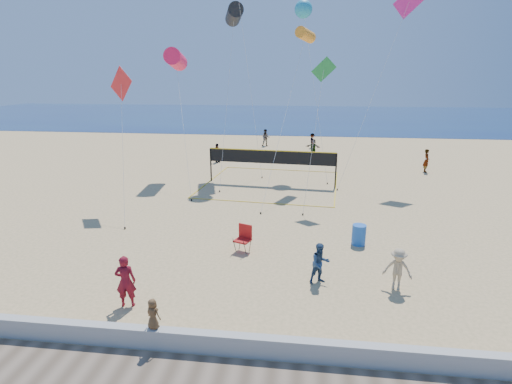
# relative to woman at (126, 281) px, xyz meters

# --- Properties ---
(ground) EXTENTS (120.00, 120.00, 0.00)m
(ground) POSITION_rel_woman_xyz_m (2.68, 1.11, -0.87)
(ground) COLOR #D8B07A
(ground) RESTS_ON ground
(ocean) EXTENTS (140.00, 50.00, 0.03)m
(ocean) POSITION_rel_woman_xyz_m (2.68, 63.11, -0.86)
(ocean) COLOR navy
(ocean) RESTS_ON ground
(seawall) EXTENTS (32.00, 0.30, 0.60)m
(seawall) POSITION_rel_woman_xyz_m (2.68, -1.89, -0.57)
(seawall) COLOR #ABAAA6
(seawall) RESTS_ON ground
(woman) EXTENTS (0.71, 0.55, 1.75)m
(woman) POSITION_rel_woman_xyz_m (0.00, 0.00, 0.00)
(woman) COLOR maroon
(woman) RESTS_ON ground
(toddler) EXTENTS (0.49, 0.40, 0.86)m
(toddler) POSITION_rel_woman_xyz_m (1.63, -1.85, 0.16)
(toddler) COLOR brown
(toddler) RESTS_ON seawall
(bystander_a) EXTENTS (0.90, 0.81, 1.50)m
(bystander_a) POSITION_rel_woman_xyz_m (6.19, 2.28, -0.12)
(bystander_a) COLOR navy
(bystander_a) RESTS_ON ground
(bystander_b) EXTENTS (1.09, 0.81, 1.51)m
(bystander_b) POSITION_rel_woman_xyz_m (8.82, 2.14, -0.12)
(bystander_b) COLOR tan
(bystander_b) RESTS_ON ground
(far_person_0) EXTENTS (0.91, 0.98, 1.62)m
(far_person_0) POSITION_rel_woman_xyz_m (-1.89, 22.00, -0.07)
(far_person_0) COLOR gray
(far_person_0) RESTS_ON ground
(far_person_1) EXTENTS (1.47, 0.94, 1.52)m
(far_person_1) POSITION_rel_woman_xyz_m (6.27, 26.15, -0.11)
(far_person_1) COLOR gray
(far_person_1) RESTS_ON ground
(far_person_2) EXTENTS (0.46, 0.67, 1.78)m
(far_person_2) POSITION_rel_woman_xyz_m (14.75, 20.47, 0.02)
(far_person_2) COLOR gray
(far_person_2) RESTS_ON ground
(far_person_3) EXTENTS (0.89, 0.71, 1.75)m
(far_person_3) POSITION_rel_woman_xyz_m (1.41, 30.66, 0.00)
(far_person_3) COLOR gray
(far_person_3) RESTS_ON ground
(far_person_4) EXTENTS (0.68, 1.03, 1.49)m
(far_person_4) POSITION_rel_woman_xyz_m (6.24, 30.12, -0.13)
(far_person_4) COLOR gray
(far_person_4) RESTS_ON ground
(camp_chair) EXTENTS (0.78, 0.90, 1.27)m
(camp_chair) POSITION_rel_woman_xyz_m (3.09, 4.62, -0.22)
(camp_chair) COLOR #B11514
(camp_chair) RESTS_ON ground
(trash_barrel) EXTENTS (0.60, 0.60, 0.90)m
(trash_barrel) POSITION_rel_woman_xyz_m (7.98, 5.89, -0.42)
(trash_barrel) COLOR blue
(trash_barrel) RESTS_ON ground
(volleyball_net) EXTENTS (9.49, 9.35, 2.35)m
(volleyball_net) POSITION_rel_woman_xyz_m (3.30, 15.53, 0.73)
(volleyball_net) COLOR black
(volleyball_net) RESTS_ON ground
(kite_0) EXTENTS (3.32, 7.79, 8.96)m
(kite_0) POSITION_rel_woman_xyz_m (-3.60, 17.47, 7.33)
(kite_0) COLOR #FF1C51
(kite_0) RESTS_ON ground
(kite_1) EXTENTS (1.77, 8.04, 12.04)m
(kite_1) POSITION_rel_woman_xyz_m (0.15, 19.80, 10.45)
(kite_1) COLOR black
(kite_1) RESTS_ON ground
(kite_2) EXTENTS (2.77, 8.68, 10.14)m
(kite_2) POSITION_rel_woman_xyz_m (5.29, 17.01, 8.77)
(kite_2) COLOR orange
(kite_2) RESTS_ON ground
(kite_3) EXTENTS (2.31, 4.56, 7.64)m
(kite_3) POSITION_rel_woman_xyz_m (-4.38, 10.26, 5.58)
(kite_3) COLOR red
(kite_3) RESTS_ON ground
(kite_4) EXTENTS (1.59, 2.95, 8.13)m
(kite_4) POSITION_rel_woman_xyz_m (6.32, 12.00, 6.06)
(kite_4) COLOR #238C3D
(kite_4) RESTS_ON ground
(kite_5) EXTENTS (5.24, 3.91, 12.76)m
(kite_5) POSITION_rel_woman_xyz_m (11.66, 18.03, 10.36)
(kite_5) COLOR #D8238B
(kite_5) RESTS_ON ground
(kite_7) EXTENTS (2.89, 5.75, 12.40)m
(kite_7) POSITION_rel_woman_xyz_m (5.06, 20.89, 10.88)
(kite_7) COLOR #2295C1
(kite_7) RESTS_ON ground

